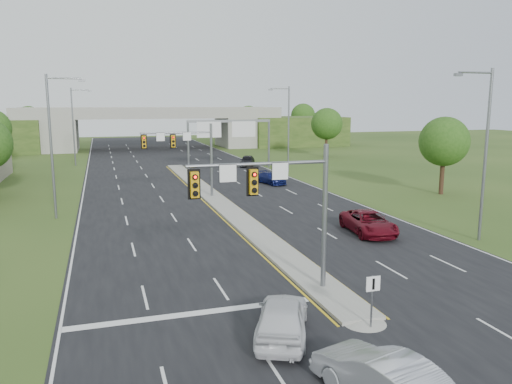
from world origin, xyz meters
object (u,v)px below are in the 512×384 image
Objects in this scene: signal_mast_far at (187,149)px; car_far_b at (271,178)px; sign_gantry at (228,130)px; car_silver at (384,379)px; keep_right_sign at (372,293)px; overpass at (152,131)px; car_white at (282,317)px; signal_mast_near at (280,196)px; car_far_a at (369,223)px; car_far_c at (247,161)px.

car_far_b is (10.26, 6.03, -4.07)m from signal_mast_far.
car_far_b is at bearing -84.65° from sign_gantry.
car_far_b is at bearing 30.46° from signal_mast_far.
car_silver is 41.37m from car_far_b.
overpass reaches higher than keep_right_sign.
signal_mast_far is 29.71m from keep_right_sign.
keep_right_sign is 0.47× the size of car_white.
overpass is at bearing 90.00° from keep_right_sign.
overpass is at bearing -68.64° from car_white.
keep_right_sign is (2.26, -4.45, -3.21)m from signal_mast_near.
keep_right_sign is 0.45× the size of car_silver.
signal_mast_far reaches higher than car_far_a.
car_far_b is at bearing 71.71° from signal_mast_near.
car_silver is (-8.95, -54.04, -4.41)m from sign_gantry.
signal_mast_near and signal_mast_far have the same top height.
overpass reaches higher than car_silver.
overpass is 84.24m from car_white.
signal_mast_far is 3.18× the size of keep_right_sign.
signal_mast_near is 1.49× the size of car_white.
signal_mast_far is 19.36m from car_far_a.
overpass is at bearing 88.38° from signal_mast_near.
signal_mast_far is 34.27m from car_silver.
sign_gantry is 35.75m from overpass.
signal_mast_far is at bearing -96.73° from car_far_c.
signal_mast_near is at bearing -90.00° from signal_mast_far.
car_far_a is at bearing -88.86° from sign_gantry.
car_silver is (-0.01, -34.04, -3.90)m from signal_mast_far.
sign_gantry is 5.86m from car_far_c.
car_white is 16.85m from car_far_a.
car_far_a is (9.67, 8.70, -3.94)m from signal_mast_near.
car_far_a is (7.41, -71.38, -2.77)m from overpass.
signal_mast_near is 80.11m from overpass.
overpass is at bearing 85.01° from car_far_b.
signal_mast_far reaches higher than car_far_c.
signal_mast_far reaches higher than car_white.
car_silver is 1.12× the size of car_far_b.
car_white is (-3.61, 0.41, -0.69)m from keep_right_sign.
sign_gantry is at bearing 82.30° from keep_right_sign.
signal_mast_near is 5.94m from keep_right_sign.
car_far_c reaches higher than car_far_b.
car_white is (-3.61, -84.12, -2.73)m from overpass.
overpass is 18.26× the size of car_far_b.
sign_gantry is at bearing 81.11° from car_far_b.
car_far_c is (12.21, 56.05, -0.03)m from car_silver.
car_far_c reaches higher than car_far_a.
sign_gantry is at bearing 97.61° from car_far_a.
keep_right_sign is at bearing -85.61° from signal_mast_far.
car_silver is at bearing -90.01° from signal_mast_far.
car_silver reaches higher than car_far_c.
car_silver is at bearing -90.04° from signal_mast_near.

